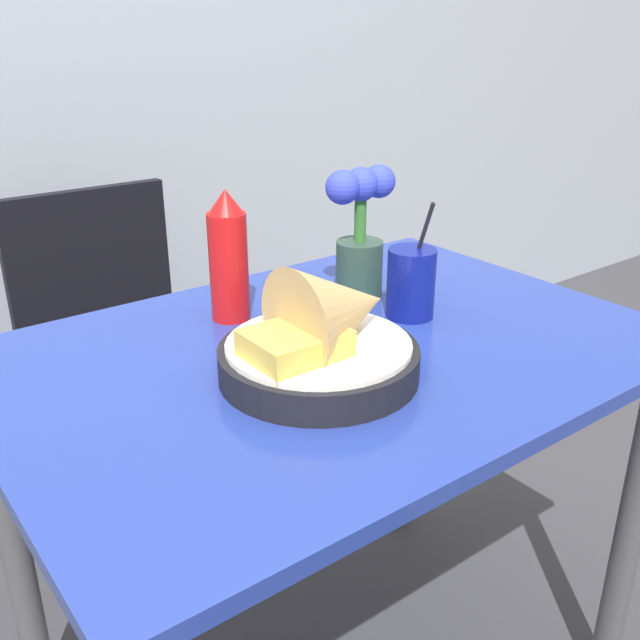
% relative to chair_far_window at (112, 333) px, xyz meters
% --- Properties ---
extents(dining_table, '(1.03, 0.72, 0.75)m').
position_rel_chair_far_window_xyz_m(dining_table, '(0.07, -0.77, 0.11)').
color(dining_table, '#233893').
rests_on(dining_table, ground_plane).
extents(chair_far_window, '(0.40, 0.40, 0.85)m').
position_rel_chair_far_window_xyz_m(chair_far_window, '(0.00, 0.00, 0.00)').
color(chair_far_window, black).
rests_on(chair_far_window, ground_plane).
extents(food_basket, '(0.28, 0.28, 0.17)m').
position_rel_chair_far_window_xyz_m(food_basket, '(0.01, -0.84, 0.29)').
color(food_basket, black).
rests_on(food_basket, dining_table).
extents(ketchup_bottle, '(0.06, 0.06, 0.22)m').
position_rel_chair_far_window_xyz_m(ketchup_bottle, '(0.01, -0.58, 0.34)').
color(ketchup_bottle, red).
rests_on(ketchup_bottle, dining_table).
extents(drink_cup, '(0.08, 0.08, 0.20)m').
position_rel_chair_far_window_xyz_m(drink_cup, '(0.25, -0.75, 0.29)').
color(drink_cup, navy).
rests_on(drink_cup, dining_table).
extents(flower_vase, '(0.14, 0.09, 0.23)m').
position_rel_chair_far_window_xyz_m(flower_vase, '(0.25, -0.62, 0.35)').
color(flower_vase, '#2D4738').
rests_on(flower_vase, dining_table).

